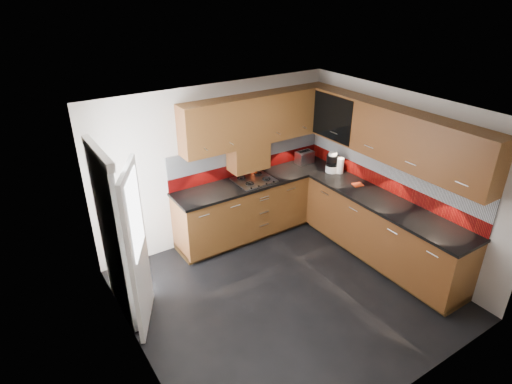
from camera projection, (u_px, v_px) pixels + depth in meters
room at (291, 191)px, 4.90m from camera, size 4.00×3.80×2.64m
base_cabinets at (316, 219)px, 6.44m from camera, size 2.70×3.20×0.95m
countertop at (318, 191)px, 6.20m from camera, size 2.72×3.22×0.04m
backsplash at (321, 164)px, 6.35m from camera, size 2.70×3.20×0.54m
upper_cabinets at (328, 127)px, 5.93m from camera, size 2.50×3.20×0.72m
extractor_hood at (248, 156)px, 6.44m from camera, size 0.60×0.33×0.40m
glass_cabinet at (340, 115)px, 6.37m from camera, size 0.32×0.80×0.66m
back_door at (123, 242)px, 4.80m from camera, size 0.42×1.19×2.04m
gas_hob at (254, 180)px, 6.47m from camera, size 0.58×0.51×0.04m
utensil_pot at (254, 169)px, 6.65m from camera, size 0.11×0.11×0.38m
toaster at (305, 157)px, 7.05m from camera, size 0.29×0.18×0.21m
food_processor at (332, 163)px, 6.70m from camera, size 0.19×0.19×0.32m
paper_towel at (340, 165)px, 6.68m from camera, size 0.13×0.13×0.25m
orange_cloth at (358, 185)px, 6.33m from camera, size 0.17×0.16×0.02m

